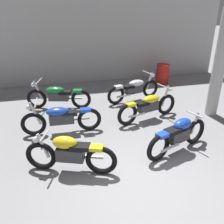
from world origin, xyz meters
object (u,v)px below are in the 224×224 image
Objects in this scene: support_pillar at (219,65)px; motorcycle_right_row_2 at (134,89)px; motorcycle_left_row_1 at (61,118)px; motorcycle_right_row_0 at (179,135)px; motorcycle_right_row_1 at (148,106)px; oil_drum at (162,74)px; motorcycle_left_row_0 at (70,153)px; motorcycle_left_row_2 at (58,96)px.

support_pillar is 1.50× the size of motorcycle_right_row_2.
motorcycle_left_row_1 is 3.10m from motorcycle_right_row_0.
motorcycle_right_row_1 is 2.49× the size of oil_drum.
motorcycle_right_row_2 reaches higher than motorcycle_right_row_0.
support_pillar reaches higher than motorcycle_right_row_2.
support_pillar reaches higher than oil_drum.
motorcycle_left_row_2 reaches higher than motorcycle_left_row_0.
motorcycle_left_row_1 is at bearing 148.64° from motorcycle_right_row_0.
motorcycle_right_row_1 is at bearing 176.16° from support_pillar.
oil_drum is (-0.14, 3.38, -1.18)m from support_pillar.
motorcycle_right_row_2 is at bearing 139.56° from support_pillar.
oil_drum is at bearing 48.88° from motorcycle_left_row_0.
motorcycle_left_row_0 is 0.89× the size of motorcycle_right_row_1.
motorcycle_left_row_1 reaches higher than motorcycle_right_row_0.
support_pillar is 1.47× the size of motorcycle_left_row_1.
support_pillar is at bearing 0.70° from motorcycle_left_row_1.
motorcycle_right_row_0 is 0.89× the size of motorcycle_right_row_1.
support_pillar is 4.88m from motorcycle_left_row_1.
motorcycle_left_row_2 is 2.71m from motorcycle_right_row_2.
motorcycle_left_row_2 is 1.13× the size of motorcycle_right_row_0.
oil_drum is at bearing 68.85° from motorcycle_right_row_0.
motorcycle_right_row_0 is at bearing -51.81° from motorcycle_left_row_2.
motorcycle_left_row_0 is at bearing -176.97° from motorcycle_right_row_0.
oil_drum is (1.95, 5.05, -0.03)m from motorcycle_right_row_0.
motorcycle_right_row_0 is at bearing -91.13° from motorcycle_right_row_2.
motorcycle_right_row_1 is 0.99× the size of motorcycle_right_row_2.
motorcycle_right_row_1 is at bearing -30.58° from motorcycle_left_row_2.
motorcycle_right_row_0 is at bearing 3.03° from motorcycle_left_row_0.
motorcycle_left_row_1 is 1.16× the size of motorcycle_right_row_0.
motorcycle_left_row_2 is (0.01, 1.74, 0.00)m from motorcycle_left_row_1.
support_pillar is 1.51× the size of motorcycle_left_row_2.
motorcycle_left_row_2 is 1.00× the size of motorcycle_right_row_1.
motorcycle_left_row_0 is 6.89m from oil_drum.
motorcycle_right_row_1 is 3.80m from oil_drum.
motorcycle_right_row_2 is 2.51m from oil_drum.
motorcycle_right_row_0 is (2.64, -3.36, 0.01)m from motorcycle_left_row_2.
motorcycle_left_row_0 is at bearing -158.84° from support_pillar.
motorcycle_left_row_2 reaches higher than motorcycle_right_row_0.
motorcycle_left_row_0 is at bearing -126.76° from motorcycle_right_row_2.
motorcycle_right_row_2 is (2.64, 3.54, -0.01)m from motorcycle_left_row_0.
support_pillar is 2.91m from motorcycle_right_row_0.
motorcycle_left_row_0 is 0.88× the size of motorcycle_left_row_2.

